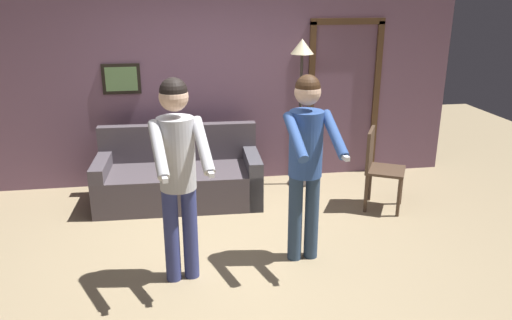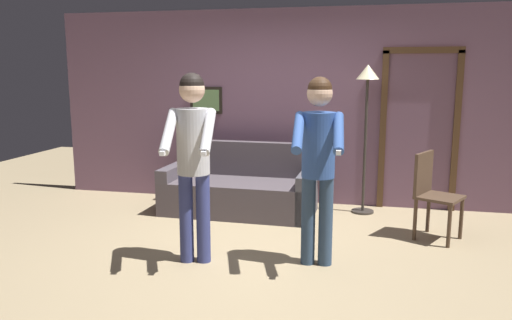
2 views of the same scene
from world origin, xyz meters
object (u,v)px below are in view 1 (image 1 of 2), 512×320
(person_standing_right, at_px, (306,152))
(dining_chair_distant, at_px, (378,164))
(couch, at_px, (179,179))
(person_standing_left, at_px, (178,163))
(torchiere_lamp, at_px, (302,70))

(person_standing_right, bearing_deg, dining_chair_distant, 42.30)
(couch, xyz_separation_m, dining_chair_distant, (2.25, -0.54, 0.25))
(person_standing_left, bearing_deg, couch, 90.08)
(couch, xyz_separation_m, person_standing_left, (0.00, -1.75, 0.80))
(couch, height_order, dining_chair_distant, dining_chair_distant)
(torchiere_lamp, xyz_separation_m, person_standing_left, (-1.54, -2.07, -0.41))
(couch, height_order, person_standing_left, person_standing_left)
(person_standing_right, height_order, dining_chair_distant, person_standing_right)
(torchiere_lamp, xyz_separation_m, dining_chair_distant, (0.71, -0.86, -0.96))
(couch, distance_m, torchiere_lamp, 1.98)
(person_standing_left, bearing_deg, dining_chair_distant, 28.15)
(torchiere_lamp, relative_size, dining_chair_distant, 2.00)
(person_standing_right, relative_size, dining_chair_distant, 1.86)
(dining_chair_distant, bearing_deg, person_standing_right, -137.70)
(couch, xyz_separation_m, torchiere_lamp, (1.54, 0.32, 1.21))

